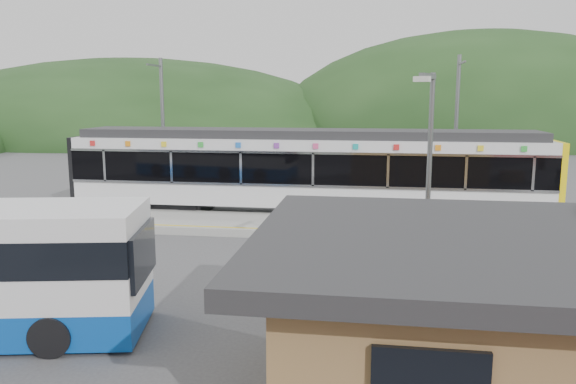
# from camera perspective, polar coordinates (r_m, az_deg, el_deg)

# --- Properties ---
(ground) EXTENTS (120.00, 120.00, 0.00)m
(ground) POSITION_cam_1_polar(r_m,az_deg,el_deg) (18.97, -1.62, -6.08)
(ground) COLOR #4C4C4F
(ground) RESTS_ON ground
(hills) EXTENTS (146.00, 149.00, 26.00)m
(hills) POSITION_cam_1_polar(r_m,az_deg,el_deg) (24.00, 15.43, -3.08)
(hills) COLOR #1E3D19
(hills) RESTS_ON ground
(platform) EXTENTS (26.00, 3.20, 0.30)m
(platform) POSITION_cam_1_polar(r_m,az_deg,el_deg) (22.09, -0.10, -3.41)
(platform) COLOR #9E9E99
(platform) RESTS_ON ground
(yellow_line) EXTENTS (26.00, 0.10, 0.01)m
(yellow_line) POSITION_cam_1_polar(r_m,az_deg,el_deg) (20.80, -0.65, -3.80)
(yellow_line) COLOR yellow
(yellow_line) RESTS_ON platform
(train) EXTENTS (20.44, 3.01, 3.74)m
(train) POSITION_cam_1_polar(r_m,az_deg,el_deg) (24.33, 1.79, 2.38)
(train) COLOR black
(train) RESTS_ON ground
(catenary_mast_west) EXTENTS (0.18, 1.80, 7.00)m
(catenary_mast_west) POSITION_cam_1_polar(r_m,az_deg,el_deg) (28.48, -12.60, 6.42)
(catenary_mast_west) COLOR slate
(catenary_mast_west) RESTS_ON ground
(catenary_mast_east) EXTENTS (0.18, 1.80, 7.00)m
(catenary_mast_east) POSITION_cam_1_polar(r_m,az_deg,el_deg) (26.83, 16.70, 6.06)
(catenary_mast_east) COLOR slate
(catenary_mast_east) RESTS_ON ground
(station_shelter) EXTENTS (9.20, 6.20, 3.00)m
(station_shelter) POSITION_cam_1_polar(r_m,az_deg,el_deg) (10.04, 24.39, -12.22)
(station_shelter) COLOR olive
(station_shelter) RESTS_ON ground
(lamp_post) EXTENTS (0.46, 1.06, 5.70)m
(lamp_post) POSITION_cam_1_polar(r_m,az_deg,el_deg) (13.71, 14.18, 2.09)
(lamp_post) COLOR slate
(lamp_post) RESTS_ON ground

